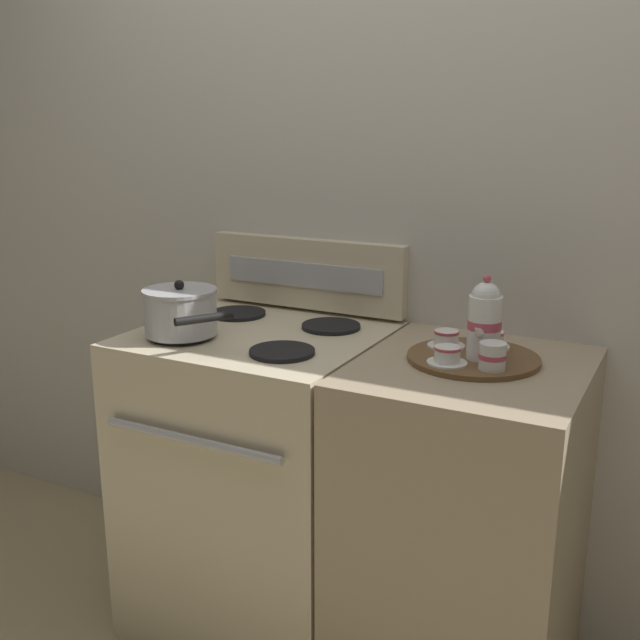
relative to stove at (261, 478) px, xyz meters
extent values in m
plane|color=tan|center=(0.29, 0.00, -0.47)|extent=(6.00, 6.00, 0.00)
cube|color=beige|center=(0.29, 0.34, 0.63)|extent=(6.00, 0.05, 2.20)
cube|color=beige|center=(0.00, 0.00, 0.00)|extent=(0.69, 0.64, 0.93)
cylinder|color=silver|center=(0.00, -0.34, 0.26)|extent=(0.55, 0.02, 0.02)
cylinder|color=black|center=(-0.17, 0.14, 0.47)|extent=(0.17, 0.17, 0.01)
cylinder|color=black|center=(0.17, 0.14, 0.47)|extent=(0.17, 0.17, 0.01)
cylinder|color=black|center=(-0.17, -0.14, 0.47)|extent=(0.17, 0.17, 0.01)
cylinder|color=black|center=(0.17, -0.14, 0.47)|extent=(0.17, 0.17, 0.01)
cube|color=beige|center=(0.00, 0.30, 0.59)|extent=(0.67, 0.05, 0.22)
cube|color=#B7B7BC|center=(0.00, 0.27, 0.59)|extent=(0.55, 0.01, 0.08)
cube|color=tan|center=(0.64, 0.00, 0.00)|extent=(0.57, 0.64, 0.93)
cylinder|color=#B7B7BC|center=(-0.17, -0.14, 0.53)|extent=(0.20, 0.20, 0.12)
cylinder|color=#B7B7BC|center=(-0.17, -0.14, 0.60)|extent=(0.21, 0.21, 0.01)
sphere|color=black|center=(-0.17, -0.14, 0.62)|extent=(0.03, 0.03, 0.03)
cylinder|color=black|center=(-0.01, -0.24, 0.56)|extent=(0.10, 0.15, 0.02)
cylinder|color=brown|center=(0.63, 0.03, 0.47)|extent=(0.34, 0.34, 0.01)
cylinder|color=white|center=(0.66, 0.02, 0.56)|extent=(0.08, 0.08, 0.16)
cylinder|color=#C6475B|center=(0.66, 0.02, 0.57)|extent=(0.09, 0.09, 0.02)
sphere|color=white|center=(0.66, 0.02, 0.64)|extent=(0.07, 0.07, 0.07)
sphere|color=#C6475B|center=(0.66, 0.02, 0.68)|extent=(0.02, 0.02, 0.02)
cone|color=white|center=(0.66, -0.04, 0.57)|extent=(0.03, 0.06, 0.05)
cylinder|color=white|center=(0.54, 0.07, 0.48)|extent=(0.10, 0.10, 0.01)
cylinder|color=white|center=(0.54, 0.07, 0.50)|extent=(0.06, 0.06, 0.04)
cylinder|color=#C6475B|center=(0.54, 0.07, 0.52)|extent=(0.07, 0.07, 0.01)
cylinder|color=white|center=(0.65, 0.12, 0.48)|extent=(0.10, 0.10, 0.01)
cylinder|color=white|center=(0.65, 0.12, 0.50)|extent=(0.06, 0.06, 0.04)
cylinder|color=#C6475B|center=(0.65, 0.12, 0.52)|extent=(0.07, 0.07, 0.01)
cylinder|color=white|center=(0.59, -0.06, 0.48)|extent=(0.10, 0.10, 0.01)
cylinder|color=white|center=(0.59, -0.06, 0.50)|extent=(0.06, 0.06, 0.04)
cylinder|color=#C6475B|center=(0.59, -0.06, 0.52)|extent=(0.07, 0.07, 0.01)
cylinder|color=white|center=(0.70, -0.05, 0.51)|extent=(0.07, 0.07, 0.07)
cylinder|color=#C6475B|center=(0.70, -0.05, 0.51)|extent=(0.07, 0.07, 0.01)
camera|label=1|loc=(1.13, -1.77, 1.06)|focal=42.00mm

